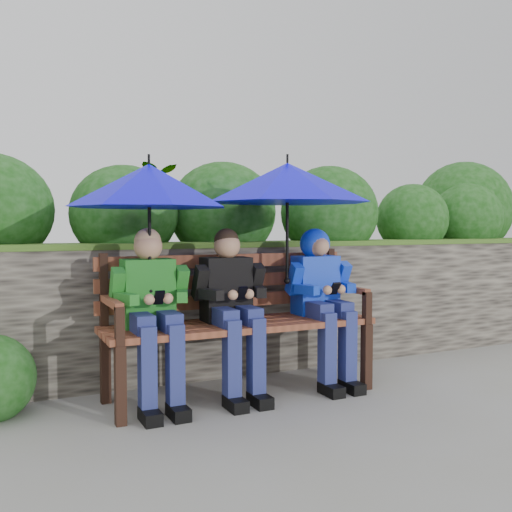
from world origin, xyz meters
name	(u,v)px	position (x,y,z in m)	size (l,w,h in m)	color
ground	(262,397)	(0.00, 0.00, 0.00)	(60.00, 60.00, 0.00)	gray
garden_backdrop	(189,280)	(0.02, 1.58, 0.65)	(8.06, 2.87, 1.89)	#2F2B27
park_bench	(236,313)	(-0.11, 0.18, 0.56)	(1.85, 0.54, 0.98)	black
boy_left	(152,306)	(-0.73, 0.10, 0.65)	(0.49, 0.56, 1.14)	#205F1F
boy_middle	(232,302)	(-0.18, 0.10, 0.65)	(0.48, 0.56, 1.14)	black
boy_right	(322,290)	(0.53, 0.11, 0.69)	(0.48, 0.58, 1.14)	#0039BD
umbrella_left	(149,186)	(-0.73, 0.12, 1.41)	(1.01, 1.01, 0.88)	#0300EB
umbrella_right	(287,183)	(0.26, 0.14, 1.46)	(1.16, 1.16, 0.91)	#0300EB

